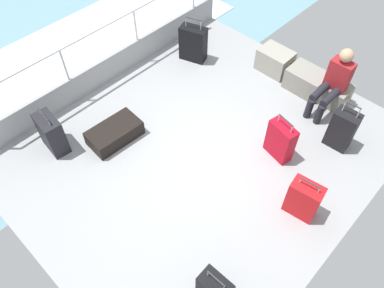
# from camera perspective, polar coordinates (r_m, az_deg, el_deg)

# --- Properties ---
(ground_plane) EXTENTS (4.40, 5.20, 0.06)m
(ground_plane) POSITION_cam_1_polar(r_m,az_deg,el_deg) (5.56, 1.61, -0.86)
(ground_plane) COLOR #939699
(gunwale_port) EXTENTS (0.06, 5.20, 0.45)m
(gunwale_port) POSITION_cam_1_polar(r_m,az_deg,el_deg) (6.57, -12.64, 10.92)
(gunwale_port) COLOR #939699
(gunwale_port) RESTS_ON ground_plane
(railing_port) EXTENTS (0.04, 4.20, 1.02)m
(railing_port) POSITION_cam_1_polar(r_m,az_deg,el_deg) (6.24, -13.54, 14.80)
(railing_port) COLOR silver
(railing_port) RESTS_ON ground_plane
(sea_wake) EXTENTS (12.00, 12.00, 0.01)m
(sea_wake) POSITION_cam_1_polar(r_m,az_deg,el_deg) (7.93, -18.39, 12.10)
(sea_wake) COLOR #6B99A8
(sea_wake) RESTS_ON ground_plane
(cargo_crate_0) EXTENTS (0.59, 0.41, 0.40)m
(cargo_crate_0) POSITION_cam_1_polar(r_m,az_deg,el_deg) (6.79, 12.38, 12.17)
(cargo_crate_0) COLOR gray
(cargo_crate_0) RESTS_ON ground_plane
(cargo_crate_1) EXTENTS (0.64, 0.44, 0.37)m
(cargo_crate_1) POSITION_cam_1_polar(r_m,az_deg,el_deg) (6.55, 16.79, 9.17)
(cargo_crate_1) COLOR gray
(cargo_crate_1) RESTS_ON ground_plane
(cargo_crate_2) EXTENTS (0.52, 0.40, 0.35)m
(cargo_crate_2) POSITION_cam_1_polar(r_m,az_deg,el_deg) (6.47, 20.46, 7.18)
(cargo_crate_2) COLOR gray
(cargo_crate_2) RESTS_ON ground_plane
(passenger_seated) EXTENTS (0.34, 0.66, 1.05)m
(passenger_seated) POSITION_cam_1_polar(r_m,az_deg,el_deg) (6.11, 20.58, 8.84)
(passenger_seated) COLOR maroon
(passenger_seated) RESTS_ON ground_plane
(suitcase_0) EXTENTS (0.48, 0.80, 0.24)m
(suitcase_0) POSITION_cam_1_polar(r_m,az_deg,el_deg) (5.68, -11.58, 1.62)
(suitcase_0) COLOR black
(suitcase_0) RESTS_ON ground_plane
(suitcase_2) EXTENTS (0.43, 0.27, 0.72)m
(suitcase_2) POSITION_cam_1_polar(r_m,az_deg,el_deg) (5.39, 13.18, 0.51)
(suitcase_2) COLOR #B70C1E
(suitcase_2) RESTS_ON ground_plane
(suitcase_3) EXTENTS (0.51, 0.37, 0.82)m
(suitcase_3) POSITION_cam_1_polar(r_m,az_deg,el_deg) (6.82, 0.18, 14.90)
(suitcase_3) COLOR black
(suitcase_3) RESTS_ON ground_plane
(suitcase_4) EXTENTS (0.47, 0.29, 0.68)m
(suitcase_4) POSITION_cam_1_polar(r_m,az_deg,el_deg) (5.69, -20.40, 1.49)
(suitcase_4) COLOR black
(suitcase_4) RESTS_ON ground_plane
(suitcase_5) EXTENTS (0.42, 0.28, 0.65)m
(suitcase_5) POSITION_cam_1_polar(r_m,az_deg,el_deg) (4.93, 16.44, -7.98)
(suitcase_5) COLOR red
(suitcase_5) RESTS_ON ground_plane
(suitcase_6) EXTENTS (0.36, 0.26, 0.82)m
(suitcase_6) POSITION_cam_1_polar(r_m,az_deg,el_deg) (5.75, 21.67, 2.05)
(suitcase_6) COLOR black
(suitcase_6) RESTS_ON ground_plane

